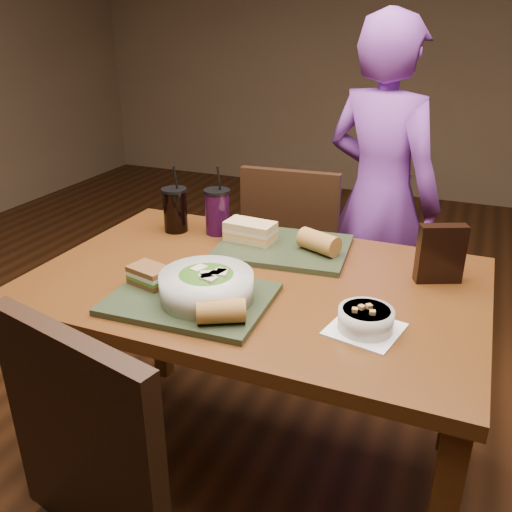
{
  "coord_description": "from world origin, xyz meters",
  "views": [
    {
      "loc": [
        0.55,
        -1.33,
        1.45
      ],
      "look_at": [
        0.0,
        0.0,
        0.82
      ],
      "focal_mm": 38.0,
      "sensor_mm": 36.0,
      "label": 1
    }
  ],
  "objects_px": {
    "dining_table": "(256,305)",
    "sandwich_near": "(149,275)",
    "tray_near": "(191,299)",
    "chip_bag": "(441,254)",
    "baguette_near": "(221,311)",
    "tray_far": "(283,248)",
    "soup_bowl": "(366,319)",
    "cup_cola": "(175,210)",
    "salad_bowl": "(207,284)",
    "sandwich_far": "(250,231)",
    "cup_berry": "(217,211)",
    "chair_far": "(295,258)",
    "baguette_far": "(319,242)",
    "diner": "(380,198)"
  },
  "relations": [
    {
      "from": "baguette_near",
      "to": "sandwich_far",
      "type": "bearing_deg",
      "value": 105.63
    },
    {
      "from": "chair_far",
      "to": "soup_bowl",
      "type": "distance_m",
      "value": 1.03
    },
    {
      "from": "salad_bowl",
      "to": "dining_table",
      "type": "bearing_deg",
      "value": 74.19
    },
    {
      "from": "baguette_near",
      "to": "tray_far",
      "type": "bearing_deg",
      "value": 93.14
    },
    {
      "from": "diner",
      "to": "sandwich_far",
      "type": "height_order",
      "value": "diner"
    },
    {
      "from": "chair_far",
      "to": "chip_bag",
      "type": "relative_size",
      "value": 5.29
    },
    {
      "from": "sandwich_far",
      "to": "baguette_near",
      "type": "xyz_separation_m",
      "value": [
        0.15,
        -0.52,
        -0.0
      ]
    },
    {
      "from": "tray_near",
      "to": "soup_bowl",
      "type": "bearing_deg",
      "value": 4.44
    },
    {
      "from": "diner",
      "to": "sandwich_near",
      "type": "relative_size",
      "value": 11.94
    },
    {
      "from": "sandwich_near",
      "to": "cup_cola",
      "type": "bearing_deg",
      "value": 111.31
    },
    {
      "from": "salad_bowl",
      "to": "baguette_far",
      "type": "distance_m",
      "value": 0.46
    },
    {
      "from": "salad_bowl",
      "to": "soup_bowl",
      "type": "relative_size",
      "value": 1.28
    },
    {
      "from": "diner",
      "to": "sandwich_far",
      "type": "relative_size",
      "value": 8.82
    },
    {
      "from": "diner",
      "to": "tray_near",
      "type": "height_order",
      "value": "diner"
    },
    {
      "from": "tray_far",
      "to": "salad_bowl",
      "type": "bearing_deg",
      "value": -97.92
    },
    {
      "from": "cup_cola",
      "to": "baguette_near",
      "type": "bearing_deg",
      "value": -50.68
    },
    {
      "from": "soup_bowl",
      "to": "sandwich_far",
      "type": "bearing_deg",
      "value": 140.3
    },
    {
      "from": "tray_near",
      "to": "chip_bag",
      "type": "relative_size",
      "value": 2.43
    },
    {
      "from": "sandwich_far",
      "to": "cup_berry",
      "type": "height_order",
      "value": "cup_berry"
    },
    {
      "from": "chair_far",
      "to": "baguette_near",
      "type": "distance_m",
      "value": 1.05
    },
    {
      "from": "salad_bowl",
      "to": "baguette_far",
      "type": "relative_size",
      "value": 1.86
    },
    {
      "from": "dining_table",
      "to": "soup_bowl",
      "type": "bearing_deg",
      "value": -25.04
    },
    {
      "from": "tray_near",
      "to": "baguette_far",
      "type": "xyz_separation_m",
      "value": [
        0.23,
        0.42,
        0.04
      ]
    },
    {
      "from": "salad_bowl",
      "to": "baguette_near",
      "type": "bearing_deg",
      "value": -47.12
    },
    {
      "from": "salad_bowl",
      "to": "sandwich_near",
      "type": "xyz_separation_m",
      "value": [
        -0.19,
        0.02,
        -0.02
      ]
    },
    {
      "from": "soup_bowl",
      "to": "tray_near",
      "type": "bearing_deg",
      "value": -175.56
    },
    {
      "from": "dining_table",
      "to": "chair_far",
      "type": "bearing_deg",
      "value": 98.94
    },
    {
      "from": "sandwich_near",
      "to": "dining_table",
      "type": "bearing_deg",
      "value": 36.74
    },
    {
      "from": "chair_far",
      "to": "cup_berry",
      "type": "xyz_separation_m",
      "value": [
        -0.16,
        -0.42,
        0.32
      ]
    },
    {
      "from": "sandwich_far",
      "to": "cup_cola",
      "type": "height_order",
      "value": "cup_cola"
    },
    {
      "from": "salad_bowl",
      "to": "sandwich_near",
      "type": "relative_size",
      "value": 1.98
    },
    {
      "from": "sandwich_near",
      "to": "cup_cola",
      "type": "height_order",
      "value": "cup_cola"
    },
    {
      "from": "baguette_near",
      "to": "cup_berry",
      "type": "bearing_deg",
      "value": 117.1
    },
    {
      "from": "baguette_far",
      "to": "sandwich_near",
      "type": "bearing_deg",
      "value": -132.75
    },
    {
      "from": "sandwich_near",
      "to": "tray_far",
      "type": "bearing_deg",
      "value": 58.83
    },
    {
      "from": "chair_far",
      "to": "sandwich_near",
      "type": "distance_m",
      "value": 0.94
    },
    {
      "from": "dining_table",
      "to": "sandwich_near",
      "type": "relative_size",
      "value": 10.37
    },
    {
      "from": "salad_bowl",
      "to": "cup_cola",
      "type": "relative_size",
      "value": 1.02
    },
    {
      "from": "dining_table",
      "to": "diner",
      "type": "bearing_deg",
      "value": 78.42
    },
    {
      "from": "chair_far",
      "to": "cup_cola",
      "type": "distance_m",
      "value": 0.63
    },
    {
      "from": "sandwich_far",
      "to": "baguette_far",
      "type": "distance_m",
      "value": 0.24
    },
    {
      "from": "diner",
      "to": "cup_cola",
      "type": "relative_size",
      "value": 6.16
    },
    {
      "from": "chair_far",
      "to": "baguette_far",
      "type": "distance_m",
      "value": 0.61
    },
    {
      "from": "dining_table",
      "to": "soup_bowl",
      "type": "height_order",
      "value": "soup_bowl"
    },
    {
      "from": "tray_far",
      "to": "sandwich_far",
      "type": "bearing_deg",
      "value": -178.91
    },
    {
      "from": "chair_far",
      "to": "chip_bag",
      "type": "distance_m",
      "value": 0.86
    },
    {
      "from": "baguette_near",
      "to": "cup_cola",
      "type": "relative_size",
      "value": 0.49
    },
    {
      "from": "tray_far",
      "to": "baguette_near",
      "type": "bearing_deg",
      "value": -86.86
    },
    {
      "from": "baguette_far",
      "to": "dining_table",
      "type": "bearing_deg",
      "value": -119.87
    },
    {
      "from": "baguette_near",
      "to": "dining_table",
      "type": "bearing_deg",
      "value": 96.05
    }
  ]
}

